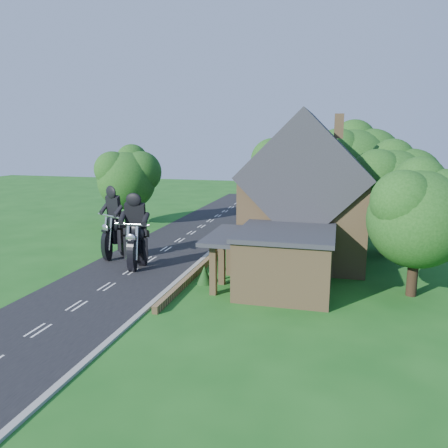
% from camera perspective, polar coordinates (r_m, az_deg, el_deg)
% --- Properties ---
extents(ground, '(120.00, 120.00, 0.00)m').
position_cam_1_polar(ground, '(28.82, -12.12, -6.11)').
color(ground, '#175117').
rests_on(ground, ground).
extents(road, '(7.00, 80.00, 0.02)m').
position_cam_1_polar(road, '(28.82, -12.12, -6.09)').
color(road, black).
rests_on(road, ground).
extents(kerb, '(0.30, 80.00, 0.12)m').
position_cam_1_polar(kerb, '(27.39, -5.24, -6.69)').
color(kerb, gray).
rests_on(kerb, ground).
extents(garden_wall, '(0.30, 22.00, 0.40)m').
position_cam_1_polar(garden_wall, '(31.72, -1.05, -3.87)').
color(garden_wall, olive).
rests_on(garden_wall, ground).
extents(house, '(9.54, 8.64, 10.24)m').
position_cam_1_polar(house, '(30.81, 10.60, 3.35)').
color(house, olive).
rests_on(house, ground).
extents(annex, '(7.05, 5.94, 3.44)m').
position_cam_1_polar(annex, '(24.75, 7.74, -4.59)').
color(annex, olive).
rests_on(annex, ground).
extents(tree_annex_side, '(5.64, 5.20, 7.48)m').
position_cam_1_polar(tree_annex_side, '(25.25, 24.78, 1.59)').
color(tree_annex_side, black).
rests_on(tree_annex_side, ground).
extents(tree_house_right, '(6.51, 6.00, 8.40)m').
position_cam_1_polar(tree_house_right, '(33.47, 21.61, 4.83)').
color(tree_house_right, black).
rests_on(tree_house_right, ground).
extents(tree_behind_house, '(7.81, 7.20, 10.08)m').
position_cam_1_polar(tree_behind_house, '(40.69, 17.03, 7.60)').
color(tree_behind_house, black).
rests_on(tree_behind_house, ground).
extents(tree_behind_left, '(6.94, 6.40, 9.16)m').
position_cam_1_polar(tree_behind_left, '(41.92, 8.64, 7.37)').
color(tree_behind_left, black).
rests_on(tree_behind_left, ground).
extents(tree_far_road, '(6.08, 5.60, 7.84)m').
position_cam_1_polar(tree_far_road, '(43.38, -12.11, 6.20)').
color(tree_far_road, black).
rests_on(tree_far_road, ground).
extents(shrub_a, '(0.90, 0.90, 1.10)m').
position_cam_1_polar(shrub_a, '(25.83, -2.56, -6.63)').
color(shrub_a, '#103410').
rests_on(shrub_a, ground).
extents(shrub_b, '(0.90, 0.90, 1.10)m').
position_cam_1_polar(shrub_b, '(28.12, -1.04, -5.12)').
color(shrub_b, '#103410').
rests_on(shrub_b, ground).
extents(shrub_c, '(0.90, 0.90, 1.10)m').
position_cam_1_polar(shrub_c, '(30.45, 0.25, -3.84)').
color(shrub_c, '#103410').
rests_on(shrub_c, ground).
extents(shrub_d, '(0.90, 0.90, 1.10)m').
position_cam_1_polar(shrub_d, '(35.16, 2.29, -1.78)').
color(shrub_d, '#103410').
rests_on(shrub_d, ground).
extents(shrub_e, '(0.90, 0.90, 1.10)m').
position_cam_1_polar(shrub_e, '(37.55, 3.12, -0.95)').
color(shrub_e, '#103410').
rests_on(shrub_e, ground).
extents(shrub_f, '(0.90, 0.90, 1.10)m').
position_cam_1_polar(shrub_f, '(39.95, 3.85, -0.22)').
color(shrub_f, '#103410').
rests_on(shrub_f, ground).
extents(motorcycle_lead, '(0.45, 1.63, 1.51)m').
position_cam_1_polar(motorcycle_lead, '(29.11, -11.27, -4.36)').
color(motorcycle_lead, black).
rests_on(motorcycle_lead, ground).
extents(motorcycle_follow, '(1.15, 1.69, 1.56)m').
position_cam_1_polar(motorcycle_follow, '(31.82, -13.94, -3.08)').
color(motorcycle_follow, black).
rests_on(motorcycle_follow, ground).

